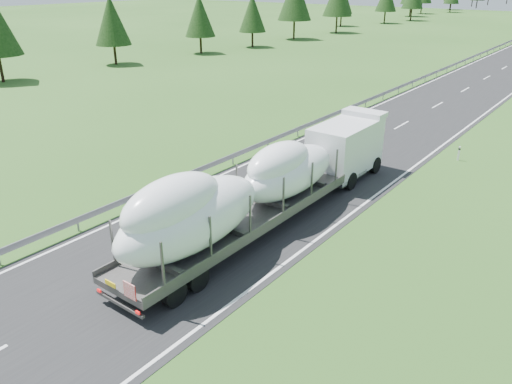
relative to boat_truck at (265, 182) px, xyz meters
The scene contains 2 objects.
guardrail 86.16m from the boat_truck, 94.68° to the left, with size 0.10×400.00×0.76m.
boat_truck is the anchor object (origin of this frame).
Camera 1 is at (15.06, -4.12, 11.69)m, focal length 35.00 mm.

